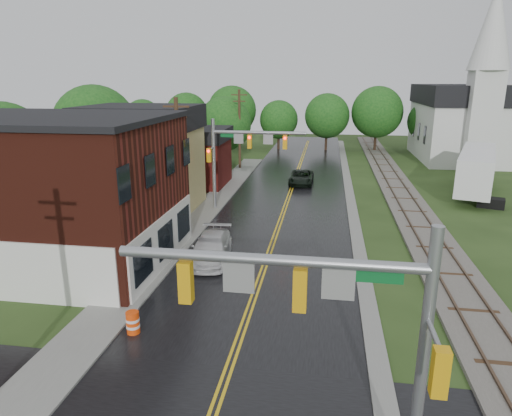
% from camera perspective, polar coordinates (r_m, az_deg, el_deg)
% --- Properties ---
extents(main_road, '(10.00, 90.00, 0.02)m').
position_cam_1_polar(main_road, '(39.14, 3.90, 0.78)').
color(main_road, black).
rests_on(main_road, ground).
extents(curb_right, '(0.80, 70.00, 0.12)m').
position_cam_1_polar(curb_right, '(43.91, 11.53, 2.17)').
color(curb_right, gray).
rests_on(curb_right, ground).
extents(sidewalk_left, '(2.40, 50.00, 0.12)m').
position_cam_1_polar(sidewalk_left, '(35.48, -6.86, -0.91)').
color(sidewalk_left, gray).
rests_on(sidewalk_left, ground).
extents(brick_building, '(14.30, 10.30, 8.30)m').
position_cam_1_polar(brick_building, '(28.21, -25.18, 2.00)').
color(brick_building, '#4A190F').
rests_on(brick_building, ground).
extents(yellow_house, '(8.00, 7.00, 6.40)m').
position_cam_1_polar(yellow_house, '(37.19, -13.77, 4.61)').
color(yellow_house, tan).
rests_on(yellow_house, ground).
extents(darkred_building, '(7.00, 6.00, 4.40)m').
position_cam_1_polar(darkred_building, '(45.36, -8.21, 5.60)').
color(darkred_building, '#3F0F0C').
rests_on(darkred_building, ground).
extents(church, '(10.40, 18.40, 20.00)m').
position_cam_1_polar(church, '(63.79, 24.59, 10.60)').
color(church, silver).
rests_on(church, ground).
extents(railroad, '(3.20, 80.00, 0.30)m').
position_cam_1_polar(railroad, '(44.35, 17.48, 2.02)').
color(railroad, '#59544C').
rests_on(railroad, ground).
extents(traffic_signal_near, '(7.34, 0.30, 7.20)m').
position_cam_1_polar(traffic_signal_near, '(10.98, 9.46, -12.81)').
color(traffic_signal_near, gray).
rests_on(traffic_signal_near, ground).
extents(traffic_signal_far, '(7.34, 0.43, 7.20)m').
position_cam_1_polar(traffic_signal_far, '(35.67, -1.99, 7.49)').
color(traffic_signal_far, gray).
rests_on(traffic_signal_far, ground).
extents(utility_pole_b, '(1.80, 0.28, 9.00)m').
position_cam_1_polar(utility_pole_b, '(31.77, -9.64, 5.76)').
color(utility_pole_b, '#382616').
rests_on(utility_pole_b, ground).
extents(utility_pole_c, '(1.80, 0.28, 9.00)m').
position_cam_1_polar(utility_pole_c, '(52.89, -2.08, 9.97)').
color(utility_pole_c, '#382616').
rests_on(utility_pole_c, ground).
extents(tree_left_a, '(6.80, 6.80, 8.67)m').
position_cam_1_polar(tree_left_a, '(37.82, -28.95, 6.22)').
color(tree_left_a, black).
rests_on(tree_left_a, ground).
extents(tree_left_b, '(7.60, 7.60, 9.69)m').
position_cam_1_polar(tree_left_b, '(45.02, -19.29, 9.33)').
color(tree_left_b, black).
rests_on(tree_left_b, ground).
extents(tree_left_c, '(6.00, 6.00, 7.65)m').
position_cam_1_polar(tree_left_c, '(50.83, -10.90, 9.22)').
color(tree_left_c, black).
rests_on(tree_left_c, ground).
extents(tree_left_e, '(6.40, 6.40, 8.16)m').
position_cam_1_polar(tree_left_e, '(55.15, -3.83, 10.29)').
color(tree_left_e, black).
rests_on(tree_left_e, ground).
extents(suv_dark, '(2.34, 4.95, 1.37)m').
position_cam_1_polar(suv_dark, '(45.62, 5.70, 3.81)').
color(suv_dark, black).
rests_on(suv_dark, ground).
extents(pickup_white, '(2.46, 5.25, 1.48)m').
position_cam_1_polar(pickup_white, '(26.59, -5.65, -5.00)').
color(pickup_white, silver).
rests_on(pickup_white, ground).
extents(semi_trailer, '(6.46, 12.81, 3.94)m').
position_cam_1_polar(semi_trailer, '(45.81, 25.85, 4.44)').
color(semi_trailer, black).
rests_on(semi_trailer, ground).
extents(construction_barrel, '(0.65, 0.65, 0.97)m').
position_cam_1_polar(construction_barrel, '(20.07, -15.14, -13.67)').
color(construction_barrel, '#EC400A').
rests_on(construction_barrel, ground).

